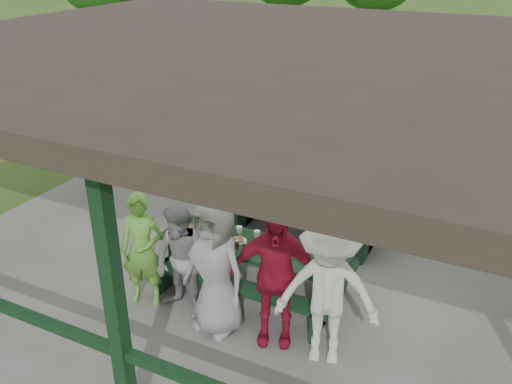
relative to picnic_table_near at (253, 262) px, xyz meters
The scene contains 15 objects.
ground 1.34m from the picnic_table_near, 95.87° to the left, with size 90.00×90.00×0.00m, color #325019.
concrete_slab 1.32m from the picnic_table_near, 95.87° to the left, with size 10.00×8.00×0.10m, color #62625D.
pavilion_structure 2.86m from the picnic_table_near, 95.87° to the left, with size 10.60×8.60×3.24m.
picnic_table_near is the anchor object (origin of this frame).
picnic_table_far 2.00m from the picnic_table_near, 87.23° to the left, with size 2.52×1.39×0.75m.
table_setting 0.32m from the picnic_table_near, 155.84° to the left, with size 2.39×0.45×0.10m.
contestant_green 1.51m from the picnic_table_near, 144.59° to the right, with size 0.59×0.39×1.61m, color #60A437.
contestant_grey_left 1.09m from the picnic_table_near, 125.28° to the right, with size 0.76×0.59×1.57m, color #98989B.
contestant_grey_mid 1.02m from the picnic_table_near, 93.20° to the right, with size 0.88×0.57×1.80m, color gray.
contestant_red 1.13m from the picnic_table_near, 49.39° to the right, with size 1.07×0.45×1.83m, color #A5152F.
contestant_white_fedora 1.65m from the picnic_table_near, 31.80° to the right, with size 1.32×0.97×1.89m.
spectator_lblue 2.89m from the picnic_table_near, 97.04° to the left, with size 1.54×0.49×1.66m, color #8CB3D9.
spectator_blue 3.99m from the picnic_table_near, 118.58° to the left, with size 0.58×0.38×1.60m, color teal.
spectator_grey 3.22m from the picnic_table_near, 68.46° to the left, with size 0.77×0.60×1.59m, color gray.
farm_trailer 8.23m from the picnic_table_near, 103.16° to the left, with size 3.78×1.99×1.31m.
Camera 1 is at (2.98, -6.88, 4.63)m, focal length 38.00 mm.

